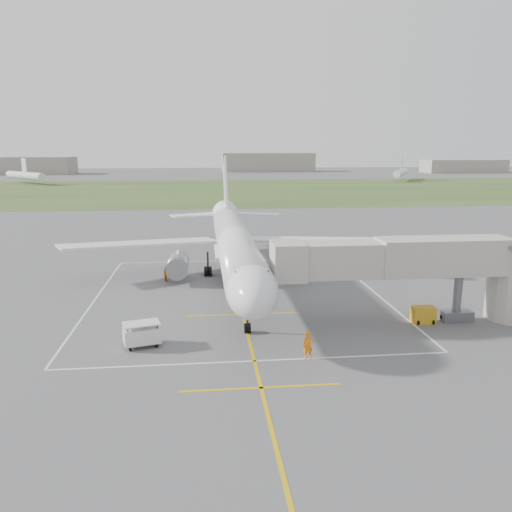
{
  "coord_description": "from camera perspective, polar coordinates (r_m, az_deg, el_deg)",
  "views": [
    {
      "loc": [
        -3.32,
        -52.06,
        14.36
      ],
      "look_at": [
        1.81,
        -4.0,
        4.0
      ],
      "focal_mm": 35.0,
      "sensor_mm": 36.0,
      "label": 1
    }
  ],
  "objects": [
    {
      "name": "ground",
      "position": [
        54.11,
        -2.36,
        -3.3
      ],
      "size": [
        700.0,
        700.0,
        0.0
      ],
      "primitive_type": "plane",
      "color": "#515153",
      "rests_on": "ground"
    },
    {
      "name": "grass_strip",
      "position": [
        182.66,
        -5.08,
        7.55
      ],
      "size": [
        700.0,
        120.0,
        0.02
      ],
      "primitive_type": "cube",
      "color": "#2C4B21",
      "rests_on": "ground"
    },
    {
      "name": "apron_markings",
      "position": [
        48.53,
        -1.91,
        -5.11
      ],
      "size": [
        28.2,
        60.0,
        0.01
      ],
      "color": "gold",
      "rests_on": "ground"
    },
    {
      "name": "airliner",
      "position": [
        53.85,
        -2.46,
        1.42
      ],
      "size": [
        38.93,
        46.75,
        13.52
      ],
      "color": "silver",
      "rests_on": "ground"
    },
    {
      "name": "jet_bridge",
      "position": [
        44.07,
        19.68,
        -1.23
      ],
      "size": [
        23.4,
        5.0,
        7.2
      ],
      "color": "#A9A599",
      "rests_on": "ground"
    },
    {
      "name": "gpu_unit",
      "position": [
        44.65,
        18.57,
        -6.39
      ],
      "size": [
        1.89,
        1.36,
        1.4
      ],
      "rotation": [
        0.0,
        0.0,
        -0.02
      ],
      "color": "#C18918",
      "rests_on": "ground"
    },
    {
      "name": "baggage_cart",
      "position": [
        38.33,
        -12.92,
        -8.72
      ],
      "size": [
        2.95,
        2.2,
        1.83
      ],
      "rotation": [
        0.0,
        0.0,
        0.26
      ],
      "color": "silver",
      "rests_on": "ground"
    },
    {
      "name": "ramp_worker_nose",
      "position": [
        35.54,
        5.97,
        -10.1
      ],
      "size": [
        0.8,
        0.62,
        1.94
      ],
      "primitive_type": "imported",
      "rotation": [
        0.0,
        0.0,
        -0.25
      ],
      "color": "orange",
      "rests_on": "ground"
    },
    {
      "name": "ramp_worker_wing",
      "position": [
        56.35,
        -10.2,
        -2.0
      ],
      "size": [
        0.92,
        0.99,
        1.64
      ],
      "primitive_type": "imported",
      "rotation": [
        0.0,
        0.0,
        2.06
      ],
      "color": "orange",
      "rests_on": "ground"
    },
    {
      "name": "distant_hangars",
      "position": [
        317.65,
        -8.55,
        10.31
      ],
      "size": [
        345.0,
        49.0,
        12.0
      ],
      "color": "gray",
      "rests_on": "ground"
    },
    {
      "name": "distant_aircraft",
      "position": [
        225.64,
        -3.78,
        9.34
      ],
      "size": [
        188.15,
        34.91,
        8.85
      ],
      "color": "silver",
      "rests_on": "ground"
    }
  ]
}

